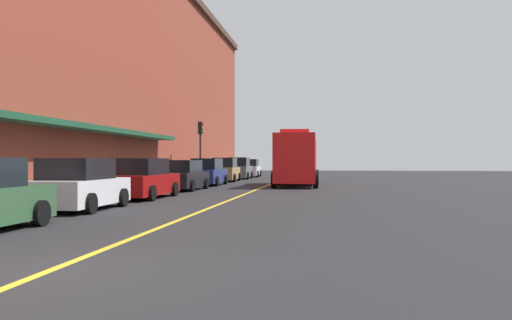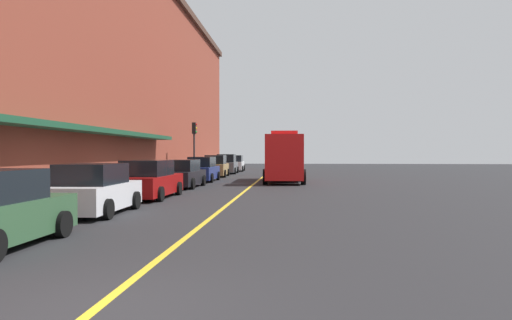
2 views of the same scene
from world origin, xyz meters
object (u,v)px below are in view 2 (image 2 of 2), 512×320
at_px(parked_car_5, 216,167).
at_px(traffic_light_near, 194,139).
at_px(parked_car_6, 227,165).
at_px(parked_car_7, 235,164).
at_px(parking_meter_0, 154,170).
at_px(parked_car_4, 203,170).
at_px(parked_car_1, 94,190).
at_px(parked_car_3, 183,174).
at_px(parking_meter_1, 202,164).
at_px(parked_car_2, 149,180).
at_px(fire_truck, 284,158).

bearing_deg(parked_car_5, traffic_light_near, 152.91).
relative_size(parked_car_6, parked_car_7, 1.05).
bearing_deg(parked_car_6, parking_meter_0, 174.01).
xyz_separation_m(parked_car_4, traffic_light_near, (-1.40, 3.67, 2.34)).
height_order(parked_car_1, parked_car_3, parked_car_1).
distance_m(parked_car_1, parked_car_6, 30.16).
distance_m(parked_car_5, parked_car_6, 6.12).
xyz_separation_m(parked_car_5, parked_car_7, (0.15, 11.94, -0.03)).
bearing_deg(parking_meter_1, parked_car_3, -83.54).
xyz_separation_m(parking_meter_1, traffic_light_near, (0.06, -3.44, 2.10)).
bearing_deg(traffic_light_near, parked_car_1, -86.61).
bearing_deg(parked_car_4, parking_meter_1, 11.06).
distance_m(parked_car_2, parked_car_3, 6.36).
bearing_deg(parked_car_5, parking_meter_0, 171.88).
distance_m(parked_car_1, parked_car_3, 11.75).
bearing_deg(parked_car_3, parked_car_2, -179.13).
height_order(parked_car_2, parking_meter_1, parked_car_2).
bearing_deg(parked_car_3, fire_truck, -44.23).
bearing_deg(parked_car_3, parked_car_1, -179.78).
bearing_deg(traffic_light_near, parked_car_6, 81.51).
height_order(parked_car_4, parked_car_5, parked_car_5).
relative_size(parked_car_1, parked_car_2, 0.88).
xyz_separation_m(parked_car_2, parked_car_7, (0.03, 30.59, 0.02)).
distance_m(parked_car_7, parking_meter_1, 11.36).
distance_m(parked_car_5, parked_car_7, 11.94).
distance_m(parked_car_4, traffic_light_near, 4.57).
height_order(parked_car_4, traffic_light_near, traffic_light_near).
height_order(parked_car_3, fire_truck, fire_truck).
relative_size(parked_car_2, parking_meter_1, 3.68).
relative_size(parked_car_7, fire_truck, 0.55).
relative_size(parked_car_4, parked_car_7, 1.06).
bearing_deg(parked_car_1, parked_car_6, -1.42).
relative_size(parking_meter_1, traffic_light_near, 0.31).
distance_m(parking_meter_0, traffic_light_near, 10.55).
bearing_deg(parked_car_7, parked_car_1, 177.47).
bearing_deg(fire_truck, parked_car_7, -163.52).
bearing_deg(parked_car_1, fire_truck, -20.11).
height_order(parked_car_6, parked_car_7, parked_car_6).
relative_size(parked_car_4, parked_car_6, 1.01).
height_order(parked_car_6, parking_meter_0, parked_car_6).
bearing_deg(parked_car_6, parked_car_7, -2.90).
distance_m(parked_car_2, parking_meter_0, 5.75).
bearing_deg(parked_car_4, parking_meter_0, 167.15).
relative_size(fire_truck, parking_meter_1, 6.19).
distance_m(parked_car_2, parking_meter_1, 19.39).
bearing_deg(parked_car_6, fire_truck, -156.77).
bearing_deg(parking_meter_1, parked_car_4, -78.42).
distance_m(parked_car_3, parked_car_6, 18.42).
xyz_separation_m(parked_car_1, parking_meter_1, (-1.32, 24.72, 0.27)).
relative_size(parked_car_3, traffic_light_near, 1.09).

